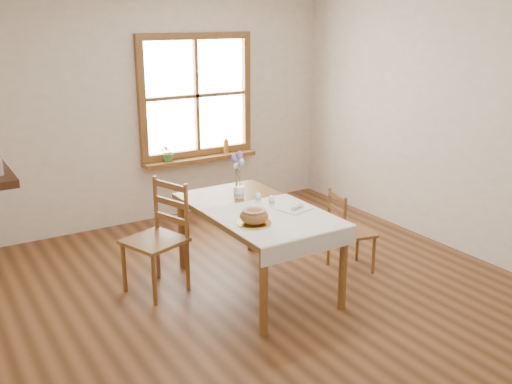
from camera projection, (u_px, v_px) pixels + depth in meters
ground at (274, 299)px, 4.99m from camera, size 5.00×5.00×0.00m
room_walls at (276, 104)px, 4.48m from camera, size 4.60×5.10×2.65m
window at (196, 96)px, 6.81m from camera, size 1.46×0.08×1.46m
window_sill at (201, 159)px, 6.98m from camera, size 1.46×0.20×0.05m
dining_table at (256, 217)px, 5.04m from camera, size 0.90×1.60×0.75m
table_linen at (275, 218)px, 4.76m from camera, size 0.91×0.99×0.01m
chair_left at (154, 239)px, 5.00m from camera, size 0.61×0.60×0.99m
chair_right at (352, 231)px, 5.45m from camera, size 0.46×0.45×0.80m
bread_plate at (254, 223)px, 4.60m from camera, size 0.31×0.31×0.01m
bread_loaf at (254, 215)px, 4.58m from camera, size 0.23×0.23×0.13m
egg_napkin at (295, 209)px, 4.95m from camera, size 0.29×0.26×0.01m
eggs at (295, 206)px, 4.94m from camera, size 0.23×0.21×0.04m
salt_shaker at (272, 201)px, 5.02m from camera, size 0.07×0.07×0.10m
pepper_shaker at (258, 198)px, 5.12m from camera, size 0.06×0.06×0.10m
flower_vase at (239, 193)px, 5.27m from camera, size 0.10×0.10×0.11m
lavender_bouquet at (239, 171)px, 5.21m from camera, size 0.17×0.17×0.32m
potted_plant at (168, 154)px, 6.74m from camera, size 0.24×0.26×0.17m
amber_bottle at (226, 146)px, 7.13m from camera, size 0.07×0.07×0.19m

